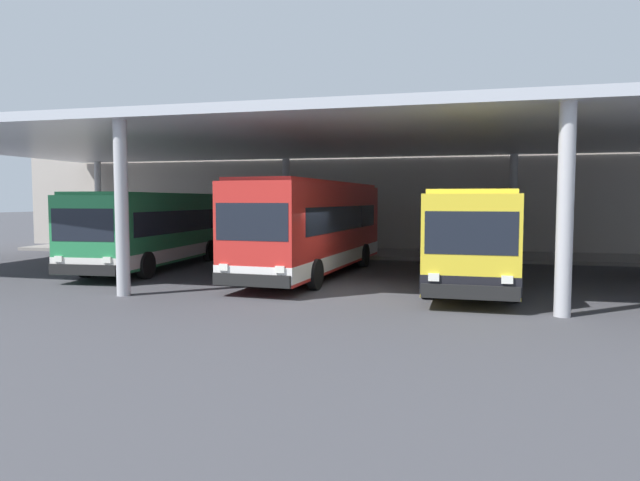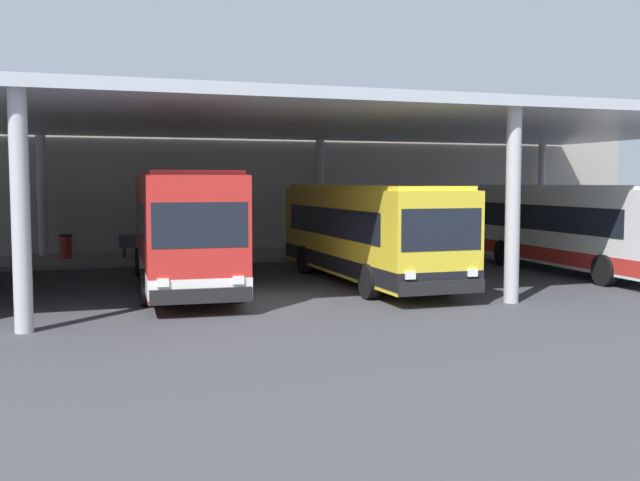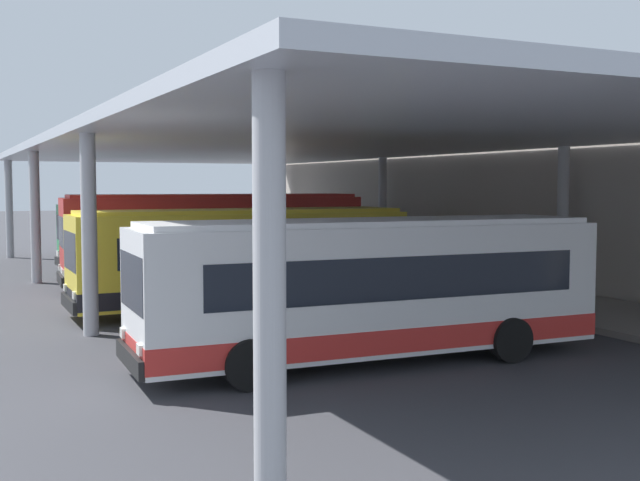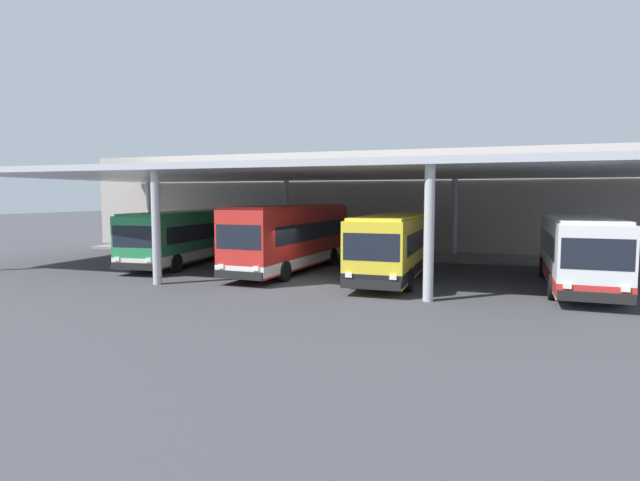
# 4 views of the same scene
# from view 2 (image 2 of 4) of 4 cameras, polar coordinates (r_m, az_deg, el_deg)

# --- Properties ---
(ground_plane) EXTENTS (200.00, 200.00, 0.00)m
(ground_plane) POSITION_cam_2_polar(r_m,az_deg,el_deg) (20.66, -4.02, -4.62)
(ground_plane) COLOR #3D3D42
(platform_kerb) EXTENTS (42.00, 4.50, 0.18)m
(platform_kerb) POSITION_cam_2_polar(r_m,az_deg,el_deg) (32.06, -9.45, -1.25)
(platform_kerb) COLOR gray
(platform_kerb) RESTS_ON ground
(station_building_facade) EXTENTS (48.00, 1.60, 7.41)m
(station_building_facade) POSITION_cam_2_polar(r_m,az_deg,el_deg) (35.11, -10.41, 5.15)
(station_building_facade) COLOR #ADA399
(station_building_facade) RESTS_ON ground
(canopy_shelter) EXTENTS (40.00, 17.00, 5.55)m
(canopy_shelter) POSITION_cam_2_polar(r_m,az_deg,el_deg) (25.83, -7.27, 9.00)
(canopy_shelter) COLOR silver
(canopy_shelter) RESTS_ON ground
(bus_second_bay) EXTENTS (3.26, 11.47, 3.57)m
(bus_second_bay) POSITION_cam_2_polar(r_m,az_deg,el_deg) (23.54, -10.59, 0.94)
(bus_second_bay) COLOR red
(bus_second_bay) RESTS_ON ground
(bus_middle_bay) EXTENTS (2.80, 10.55, 3.17)m
(bus_middle_bay) POSITION_cam_2_polar(r_m,az_deg,el_deg) (24.14, 3.59, 0.66)
(bus_middle_bay) COLOR yellow
(bus_middle_bay) RESTS_ON ground
(bus_far_bay) EXTENTS (3.01, 10.62, 3.17)m
(bus_far_bay) POSITION_cam_2_polar(r_m,az_deg,el_deg) (28.25, 19.05, 0.98)
(bus_far_bay) COLOR white
(bus_far_bay) RESTS_ON ground
(bench_waiting) EXTENTS (1.80, 0.45, 0.92)m
(bench_waiting) POSITION_cam_2_polar(r_m,az_deg,el_deg) (31.77, -13.56, -0.33)
(bench_waiting) COLOR #4C515B
(bench_waiting) RESTS_ON platform_kerb
(trash_bin) EXTENTS (0.52, 0.52, 0.98)m
(trash_bin) POSITION_cam_2_polar(r_m,az_deg,el_deg) (31.73, -18.96, -0.43)
(trash_bin) COLOR maroon
(trash_bin) RESTS_ON platform_kerb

